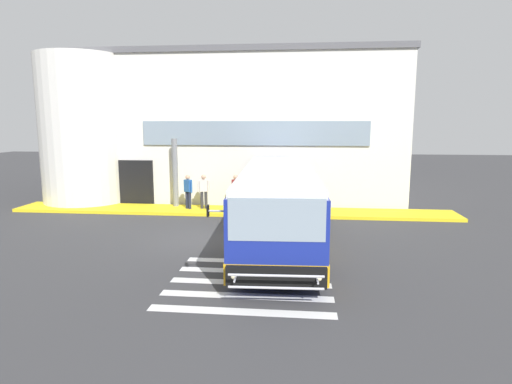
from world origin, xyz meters
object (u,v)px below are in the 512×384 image
at_px(entry_support_column, 175,173).
at_px(passenger_at_curb_edge, 236,189).
at_px(bus_main_foreground, 278,206).
at_px(passenger_near_column, 188,190).
at_px(passenger_by_doorway, 204,190).

xyz_separation_m(entry_support_column, passenger_at_curb_edge, (3.14, -0.35, -0.73)).
height_order(entry_support_column, bus_main_foreground, entry_support_column).
bearing_deg(passenger_near_column, passenger_at_curb_edge, 6.02).
distance_m(bus_main_foreground, passenger_by_doorway, 6.31).
height_order(bus_main_foreground, passenger_at_curb_edge, bus_main_foreground).
bearing_deg(entry_support_column, passenger_near_column, -36.78).
bearing_deg(passenger_near_column, entry_support_column, 143.22).
bearing_deg(entry_support_column, passenger_by_doorway, -17.43).
bearing_deg(bus_main_foreground, entry_support_column, 134.93).
xyz_separation_m(passenger_near_column, passenger_by_doorway, (0.75, 0.11, 0.00)).
distance_m(passenger_by_doorway, passenger_at_curb_edge, 1.59).
height_order(bus_main_foreground, passenger_by_doorway, bus_main_foreground).
xyz_separation_m(bus_main_foreground, passenger_at_curb_edge, (-2.30, 5.10, -0.22)).
distance_m(entry_support_column, passenger_at_curb_edge, 3.24).
relative_size(passenger_near_column, passenger_by_doorway, 1.00).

